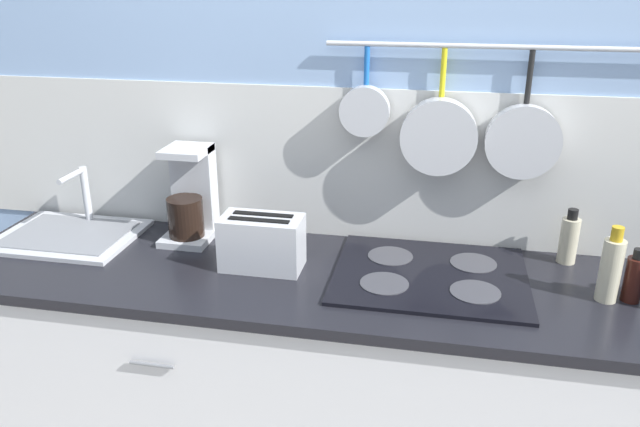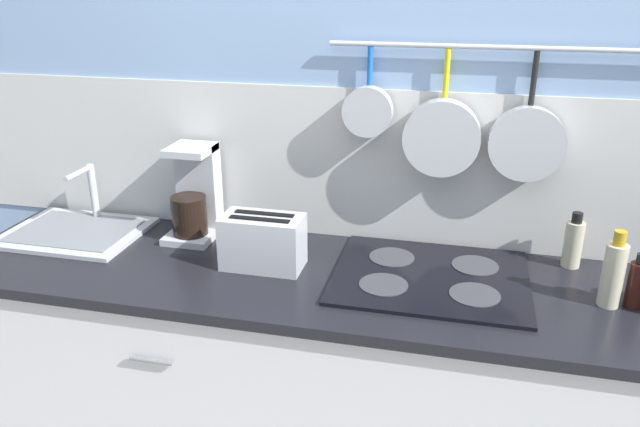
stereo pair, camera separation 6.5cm
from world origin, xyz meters
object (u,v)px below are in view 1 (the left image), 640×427
Objects in this scene: toaster at (262,243)px; bottle_hot_sauce at (569,239)px; coffee_maker at (191,200)px; bottle_vinegar at (634,278)px; bottle_dish_soap at (611,268)px.

bottle_hot_sauce is at bearing 13.54° from toaster.
coffee_maker is 1.78× the size of bottle_hot_sauce.
coffee_maker reaches higher than toaster.
toaster is 1.00m from bottle_hot_sauce.
bottle_vinegar is at bearing -58.82° from bottle_hot_sauce.
coffee_maker is at bearing 172.02° from bottle_vinegar.
bottle_hot_sauce reaches higher than bottle_vinegar.
bottle_dish_soap is at bearing -73.52° from bottle_hot_sauce.
bottle_dish_soap is 1.41× the size of bottle_vinegar.
coffee_maker reaches higher than bottle_dish_soap.
coffee_maker reaches higher than bottle_vinegar.
bottle_dish_soap is at bearing -0.56° from toaster.
bottle_dish_soap is at bearing -171.59° from bottle_vinegar.
bottle_hot_sauce is at bearing 121.18° from bottle_vinegar.
bottle_hot_sauce is 0.27m from bottle_vinegar.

